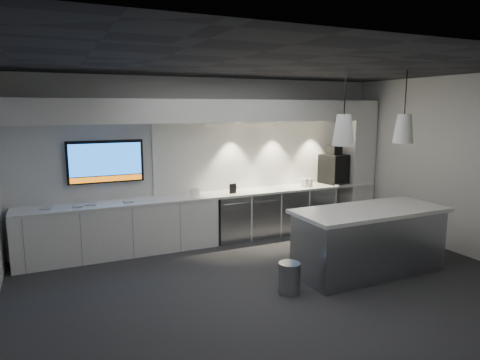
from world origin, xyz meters
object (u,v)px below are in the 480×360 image
island (369,240)px  bin (289,278)px  wall_tv (106,162)px  coffee_machine (334,168)px

island → bin: 1.50m
wall_tv → island: 4.44m
bin → coffee_machine: bearing=44.6°
bin → coffee_machine: 3.76m
wall_tv → coffee_machine: size_ratio=1.57×
coffee_machine → wall_tv: bearing=167.1°
island → bin: bearing=-174.7°
island → wall_tv: bearing=141.9°
wall_tv → island: wall_tv is taller
wall_tv → bin: size_ratio=3.00×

